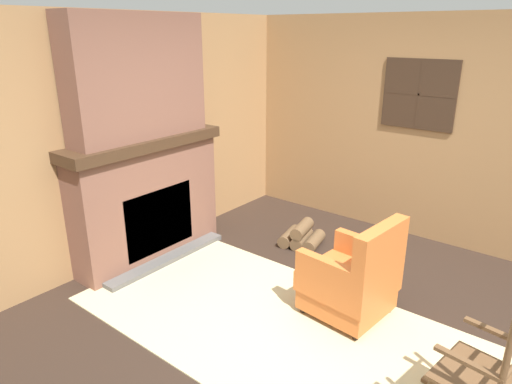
{
  "coord_description": "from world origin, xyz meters",
  "views": [
    {
      "loc": [
        1.61,
        -2.84,
        2.37
      ],
      "look_at": [
        -0.96,
        0.38,
        0.9
      ],
      "focal_mm": 32.0,
      "sensor_mm": 36.0,
      "label": 1
    }
  ],
  "objects_px": {
    "rocking_chair": "(482,384)",
    "storage_case": "(154,126)",
    "armchair": "(352,281)",
    "decorative_plate_on_mantel": "(130,127)",
    "oil_lamp_vase": "(93,138)",
    "firewood_stack": "(302,236)"
  },
  "relations": [
    {
      "from": "rocking_chair",
      "to": "storage_case",
      "type": "height_order",
      "value": "storage_case"
    },
    {
      "from": "decorative_plate_on_mantel",
      "to": "armchair",
      "type": "bearing_deg",
      "value": 10.77
    },
    {
      "from": "rocking_chair",
      "to": "decorative_plate_on_mantel",
      "type": "xyz_separation_m",
      "value": [
        -3.51,
        0.23,
        1.05
      ]
    },
    {
      "from": "armchair",
      "to": "firewood_stack",
      "type": "distance_m",
      "value": 1.44
    },
    {
      "from": "storage_case",
      "to": "decorative_plate_on_mantel",
      "type": "bearing_deg",
      "value": -94.12
    },
    {
      "from": "armchair",
      "to": "decorative_plate_on_mantel",
      "type": "distance_m",
      "value": 2.61
    },
    {
      "from": "armchair",
      "to": "firewood_stack",
      "type": "xyz_separation_m",
      "value": [
        -1.09,
        0.9,
        -0.24
      ]
    },
    {
      "from": "firewood_stack",
      "to": "oil_lamp_vase",
      "type": "bearing_deg",
      "value": -124.14
    },
    {
      "from": "rocking_chair",
      "to": "firewood_stack",
      "type": "distance_m",
      "value": 2.79
    },
    {
      "from": "oil_lamp_vase",
      "to": "storage_case",
      "type": "bearing_deg",
      "value": 89.99
    },
    {
      "from": "rocking_chair",
      "to": "decorative_plate_on_mantel",
      "type": "distance_m",
      "value": 3.67
    },
    {
      "from": "armchair",
      "to": "oil_lamp_vase",
      "type": "distance_m",
      "value": 2.69
    },
    {
      "from": "armchair",
      "to": "decorative_plate_on_mantel",
      "type": "height_order",
      "value": "decorative_plate_on_mantel"
    },
    {
      "from": "storage_case",
      "to": "oil_lamp_vase",
      "type": "bearing_deg",
      "value": -90.01
    },
    {
      "from": "oil_lamp_vase",
      "to": "decorative_plate_on_mantel",
      "type": "bearing_deg",
      "value": 92.63
    },
    {
      "from": "armchair",
      "to": "oil_lamp_vase",
      "type": "relative_size",
      "value": 3.85
    },
    {
      "from": "armchair",
      "to": "storage_case",
      "type": "relative_size",
      "value": 3.81
    },
    {
      "from": "oil_lamp_vase",
      "to": "storage_case",
      "type": "distance_m",
      "value": 0.71
    },
    {
      "from": "rocking_chair",
      "to": "decorative_plate_on_mantel",
      "type": "height_order",
      "value": "decorative_plate_on_mantel"
    },
    {
      "from": "armchair",
      "to": "rocking_chair",
      "type": "distance_m",
      "value": 1.37
    },
    {
      "from": "storage_case",
      "to": "decorative_plate_on_mantel",
      "type": "height_order",
      "value": "decorative_plate_on_mantel"
    },
    {
      "from": "firewood_stack",
      "to": "decorative_plate_on_mantel",
      "type": "distance_m",
      "value": 2.26
    }
  ]
}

